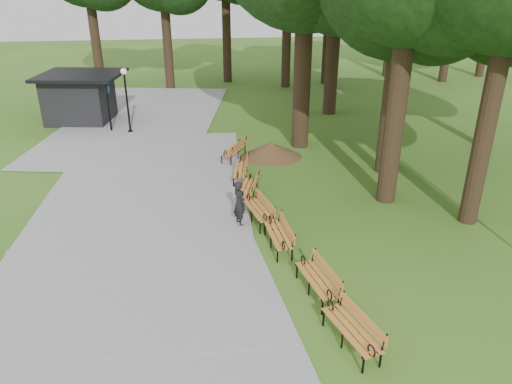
{
  "coord_description": "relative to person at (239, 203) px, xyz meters",
  "views": [
    {
      "loc": [
        -1.78,
        -13.51,
        7.8
      ],
      "look_at": [
        0.06,
        1.01,
        1.1
      ],
      "focal_mm": 34.14,
      "sensor_mm": 36.0,
      "label": 1
    }
  ],
  "objects": [
    {
      "name": "dirt_mound",
      "position": [
        2.04,
        6.27,
        -0.44
      ],
      "size": [
        2.39,
        2.39,
        0.71
      ],
      "primitive_type": "cone",
      "color": "#47301C",
      "rests_on": "ground"
    },
    {
      "name": "bench_0",
      "position": [
        1.94,
        -6.09,
        -0.35
      ],
      "size": [
        1.14,
        2.0,
        0.88
      ],
      "primitive_type": null,
      "rotation": [
        0.0,
        0.0,
        -1.29
      ],
      "color": "#C5722D",
      "rests_on": "ground"
    },
    {
      "name": "bench_6",
      "position": [
        0.33,
        6.24,
        -0.35
      ],
      "size": [
        1.46,
        1.98,
        0.88
      ],
      "primitive_type": null,
      "rotation": [
        0.0,
        0.0,
        -2.06
      ],
      "color": "#C5722D",
      "rests_on": "ground"
    },
    {
      "name": "lawn_tree_5",
      "position": [
        12.48,
        6.47,
        5.84
      ],
      "size": [
        5.73,
        5.73,
        9.53
      ],
      "color": "black",
      "rests_on": "ground"
    },
    {
      "name": "bench_5",
      "position": [
        0.4,
        3.84,
        -0.35
      ],
      "size": [
        0.92,
        1.97,
        0.88
      ],
      "primitive_type": null,
      "rotation": [
        0.0,
        0.0,
        -1.72
      ],
      "color": "#C5722D",
      "rests_on": "ground"
    },
    {
      "name": "kiosk",
      "position": [
        -7.67,
        13.39,
        0.56
      ],
      "size": [
        4.84,
        4.37,
        2.69
      ],
      "primitive_type": null,
      "rotation": [
        0.0,
        0.0,
        -0.16
      ],
      "color": "black",
      "rests_on": "ground"
    },
    {
      "name": "bench_1",
      "position": [
        1.64,
        -4.09,
        -0.35
      ],
      "size": [
        0.99,
        1.99,
        0.88
      ],
      "primitive_type": null,
      "rotation": [
        0.0,
        0.0,
        -1.38
      ],
      "color": "#C5722D",
      "rests_on": "ground"
    },
    {
      "name": "bench_2",
      "position": [
        1.02,
        -1.63,
        -0.35
      ],
      "size": [
        0.79,
        1.94,
        0.88
      ],
      "primitive_type": null,
      "rotation": [
        0.0,
        0.0,
        -1.49
      ],
      "color": "#C5722D",
      "rests_on": "ground"
    },
    {
      "name": "ground",
      "position": [
        0.51,
        -0.87,
        -0.79
      ],
      "size": [
        100.0,
        100.0,
        0.0
      ],
      "primitive_type": "plane",
      "color": "#37641C",
      "rests_on": "ground"
    },
    {
      "name": "lamp_post",
      "position": [
        -4.74,
        10.88,
        1.59
      ],
      "size": [
        0.32,
        0.32,
        3.33
      ],
      "color": "black",
      "rests_on": "ground"
    },
    {
      "name": "bench_3",
      "position": [
        0.63,
        0.14,
        -0.35
      ],
      "size": [
        1.04,
        1.99,
        0.88
      ],
      "primitive_type": null,
      "rotation": [
        0.0,
        0.0,
        -1.35
      ],
      "color": "#C5722D",
      "rests_on": "ground"
    },
    {
      "name": "person",
      "position": [
        0.0,
        0.0,
        0.0
      ],
      "size": [
        0.57,
        0.68,
        1.58
      ],
      "primitive_type": "imported",
      "rotation": [
        0.0,
        0.0,
        1.96
      ],
      "color": "black",
      "rests_on": "ground"
    },
    {
      "name": "path",
      "position": [
        -3.49,
        2.13,
        -0.76
      ],
      "size": [
        12.0,
        38.0,
        0.06
      ],
      "primitive_type": "cube",
      "color": "gray",
      "rests_on": "ground"
    },
    {
      "name": "bench_4",
      "position": [
        0.49,
        1.93,
        -0.35
      ],
      "size": [
        1.14,
        2.0,
        0.88
      ],
      "primitive_type": null,
      "rotation": [
        0.0,
        0.0,
        -1.85
      ],
      "color": "#C5722D",
      "rests_on": "ground"
    }
  ]
}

